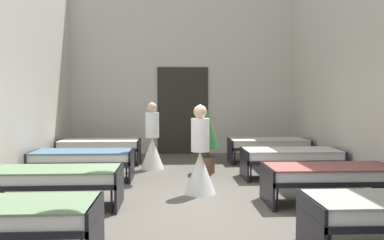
# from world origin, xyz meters

# --- Properties ---
(ground_plane) EXTENTS (6.74, 11.38, 0.10)m
(ground_plane) POSITION_xyz_m (0.00, 0.00, -0.05)
(ground_plane) COLOR #59544C
(room_shell) EXTENTS (6.54, 10.98, 4.89)m
(room_shell) POSITION_xyz_m (-0.00, 1.29, 2.46)
(room_shell) COLOR beige
(room_shell) RESTS_ON ground
(bed_left_row_1) EXTENTS (1.90, 0.84, 0.57)m
(bed_left_row_1) POSITION_xyz_m (-2.02, -1.88, 0.44)
(bed_left_row_1) COLOR black
(bed_left_row_1) RESTS_ON ground
(bed_left_row_2) EXTENTS (1.90, 0.84, 0.57)m
(bed_left_row_2) POSITION_xyz_m (-2.02, 0.00, 0.44)
(bed_left_row_2) COLOR black
(bed_left_row_2) RESTS_ON ground
(bed_right_row_2) EXTENTS (1.90, 0.84, 0.57)m
(bed_right_row_2) POSITION_xyz_m (2.02, 0.00, 0.44)
(bed_right_row_2) COLOR black
(bed_right_row_2) RESTS_ON ground
(bed_left_row_3) EXTENTS (1.90, 0.84, 0.57)m
(bed_left_row_3) POSITION_xyz_m (-2.02, 1.88, 0.44)
(bed_left_row_3) COLOR black
(bed_left_row_3) RESTS_ON ground
(bed_right_row_3) EXTENTS (1.90, 0.84, 0.57)m
(bed_right_row_3) POSITION_xyz_m (2.02, 1.88, 0.44)
(bed_right_row_3) COLOR black
(bed_right_row_3) RESTS_ON ground
(bed_left_row_4) EXTENTS (1.90, 0.84, 0.57)m
(bed_left_row_4) POSITION_xyz_m (-2.02, 3.75, 0.44)
(bed_left_row_4) COLOR black
(bed_left_row_4) RESTS_ON ground
(bed_right_row_4) EXTENTS (1.90, 0.84, 0.57)m
(bed_right_row_4) POSITION_xyz_m (2.02, 3.75, 0.44)
(bed_right_row_4) COLOR black
(bed_right_row_4) RESTS_ON ground
(nurse_near_aisle) EXTENTS (0.52, 0.52, 1.49)m
(nurse_near_aisle) POSITION_xyz_m (0.15, 0.73, 0.53)
(nurse_near_aisle) COLOR white
(nurse_near_aisle) RESTS_ON ground
(nurse_mid_aisle) EXTENTS (0.52, 0.52, 1.49)m
(nurse_mid_aisle) POSITION_xyz_m (-0.74, 3.04, 0.53)
(nurse_mid_aisle) COLOR white
(nurse_mid_aisle) RESTS_ON ground
(potted_plant) EXTENTS (0.51, 0.51, 1.31)m
(potted_plant) POSITION_xyz_m (0.43, 2.52, 0.82)
(potted_plant) COLOR brown
(potted_plant) RESTS_ON ground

